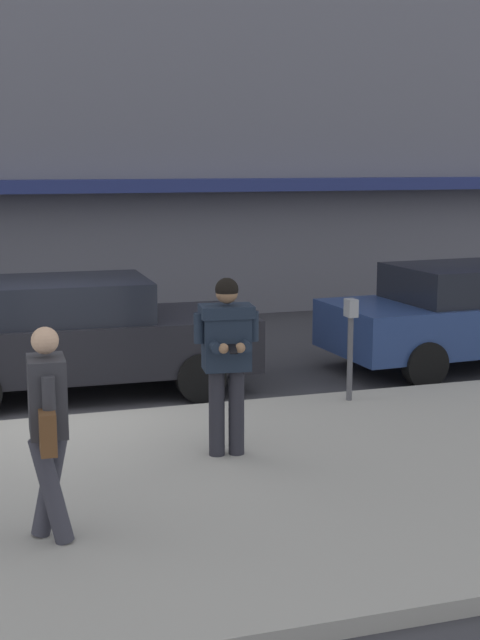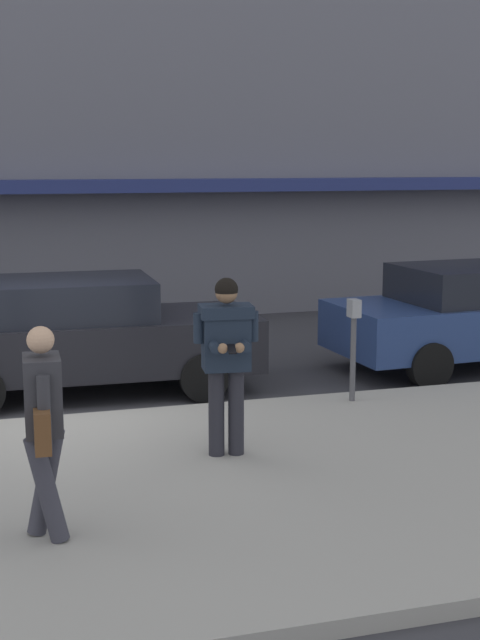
% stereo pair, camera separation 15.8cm
% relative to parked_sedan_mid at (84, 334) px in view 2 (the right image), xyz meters
% --- Properties ---
extents(ground_plane, '(80.00, 80.00, 0.00)m').
position_rel_parked_sedan_mid_xyz_m(ground_plane, '(-0.65, -1.28, -0.79)').
color(ground_plane, '#333338').
extents(sidewalk, '(32.00, 5.30, 0.14)m').
position_rel_parked_sedan_mid_xyz_m(sidewalk, '(0.35, -4.13, -0.72)').
color(sidewalk, '#99968E').
rests_on(sidewalk, ground).
extents(curb_paint_line, '(28.00, 0.12, 0.01)m').
position_rel_parked_sedan_mid_xyz_m(curb_paint_line, '(0.35, -1.23, -0.79)').
color(curb_paint_line, silver).
rests_on(curb_paint_line, ground).
extents(parked_sedan_mid, '(4.54, 2.01, 1.54)m').
position_rel_parked_sedan_mid_xyz_m(parked_sedan_mid, '(0.00, 0.00, 0.00)').
color(parked_sedan_mid, black).
rests_on(parked_sedan_mid, ground).
extents(parked_sedan_far, '(4.61, 2.15, 1.54)m').
position_rel_parked_sedan_mid_xyz_m(parked_sedan_far, '(5.83, -0.16, 0.00)').
color(parked_sedan_far, navy).
rests_on(parked_sedan_far, ground).
extents(man_texting_on_phone, '(0.65, 0.61, 1.81)m').
position_rel_parked_sedan_mid_xyz_m(man_texting_on_phone, '(1.01, -3.41, 0.46)').
color(man_texting_on_phone, '#23232B').
rests_on(man_texting_on_phone, sidewalk).
extents(pedestrian_with_bag, '(0.34, 0.72, 1.70)m').
position_rel_parked_sedan_mid_xyz_m(pedestrian_with_bag, '(-0.88, -4.96, 0.32)').
color(pedestrian_with_bag, '#33333D').
rests_on(pedestrian_with_bag, sidewalk).
extents(parking_meter, '(0.12, 0.18, 1.27)m').
position_rel_parked_sedan_mid_xyz_m(parking_meter, '(3.05, -1.88, 0.18)').
color(parking_meter, '#4C4C51').
rests_on(parking_meter, sidewalk).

